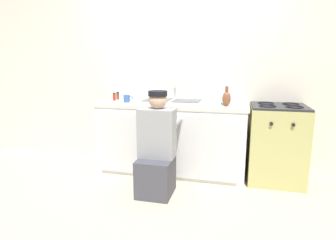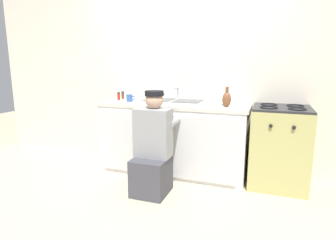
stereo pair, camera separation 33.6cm
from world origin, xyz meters
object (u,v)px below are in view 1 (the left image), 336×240
vase_decorative (226,98)px  stove_range (276,143)px  plumber_person (157,152)px  sink_double_basin (172,101)px  coffee_mug (127,99)px  cell_phone (224,103)px  spice_bottle_pepper (118,96)px  spice_bottle_red (114,97)px

vase_decorative → stove_range: bearing=11.2°
plumber_person → vase_decorative: bearing=38.0°
plumber_person → vase_decorative: vase_decorative is taller
sink_double_basin → coffee_mug: 0.58m
plumber_person → cell_phone: 1.08m
stove_range → vase_decorative: 0.80m
vase_decorative → spice_bottle_pepper: size_ratio=2.19×
spice_bottle_pepper → cell_phone: 1.44m
plumber_person → stove_range: bearing=27.0°
plumber_person → coffee_mug: (-0.56, 0.58, 0.49)m
stove_range → cell_phone: (-0.63, 0.08, 0.45)m
sink_double_basin → cell_phone: sink_double_basin is taller
vase_decorative → sink_double_basin: bearing=169.9°
stove_range → coffee_mug: coffee_mug is taller
stove_range → coffee_mug: (-1.84, -0.08, 0.49)m
plumber_person → coffee_mug: size_ratio=8.76×
spice_bottle_red → spice_bottle_pepper: 0.12m
spice_bottle_pepper → stove_range: bearing=-4.4°
spice_bottle_red → coffee_mug: spice_bottle_red is taller
vase_decorative → spice_bottle_pepper: bearing=169.4°
spice_bottle_pepper → cell_phone: bearing=-3.0°
spice_bottle_red → vase_decorative: vase_decorative is taller
stove_range → cell_phone: 0.78m
cell_phone → sink_double_basin: bearing=-172.6°
sink_double_basin → stove_range: bearing=-0.1°
stove_range → spice_bottle_pepper: size_ratio=8.83×
spice_bottle_red → spice_bottle_pepper: size_ratio=1.00×
stove_range → sink_double_basin: bearing=179.9°
plumber_person → spice_bottle_red: plumber_person is taller
spice_bottle_pepper → cell_phone: size_ratio=0.75×
sink_double_basin → cell_phone: (0.64, 0.08, -0.01)m
sink_double_basin → spice_bottle_red: size_ratio=7.62×
spice_bottle_pepper → spice_bottle_red: bearing=-87.2°
stove_range → spice_bottle_red: (-2.06, 0.04, 0.49)m
sink_double_basin → spice_bottle_pepper: size_ratio=7.62×
sink_double_basin → spice_bottle_red: sink_double_basin is taller
plumber_person → vase_decorative: (0.69, 0.54, 0.53)m
sink_double_basin → coffee_mug: bearing=-172.2°
sink_double_basin → spice_bottle_red: 0.80m
cell_phone → plumber_person: bearing=-131.3°
stove_range → spice_bottle_pepper: spice_bottle_pepper is taller
sink_double_basin → stove_range: sink_double_basin is taller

